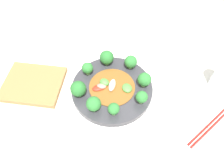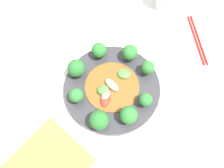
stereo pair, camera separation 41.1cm
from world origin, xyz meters
The scene contains 15 objects.
ground_plane centered at (0.00, 0.00, 0.00)m, with size 8.00×8.00×0.00m, color #B7B2A8.
table centered at (0.00, 0.00, 0.37)m, with size 0.96×0.75×0.74m.
plate centered at (-0.01, -0.02, 0.76)m, with size 0.31×0.31×0.02m.
broccoli_northwest centered at (-0.10, 0.06, 0.80)m, with size 0.04×0.04×0.06m.
broccoli_south centered at (-0.02, -0.13, 0.80)m, with size 0.04×0.04×0.06m.
broccoli_east centered at (0.11, -0.03, 0.81)m, with size 0.05×0.05×0.06m.
broccoli_west centered at (-0.14, -0.04, 0.81)m, with size 0.06×0.06×0.07m.
broccoli_north centered at (-0.02, 0.10, 0.80)m, with size 0.06×0.06×0.07m.
broccoli_southeast centered at (0.08, -0.10, 0.80)m, with size 0.04×0.04×0.06m.
broccoli_southwest centered at (-0.09, -0.11, 0.81)m, with size 0.05×0.05×0.06m.
broccoli_northeast centered at (0.08, 0.07, 0.80)m, with size 0.05×0.05×0.06m.
stirfry_center centered at (-0.02, -0.02, 0.77)m, with size 0.18×0.18×0.02m.
drinking_glass centered at (0.41, -0.05, 0.81)m, with size 0.06×0.06×0.13m.
chopsticks centered at (0.30, -0.22, 0.75)m, with size 0.20×0.13×0.01m.
cutting_board centered at (-0.32, 0.05, 0.75)m, with size 0.27×0.25×0.02m.
Camera 1 is at (-0.08, -0.50, 1.45)m, focal length 35.00 mm.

